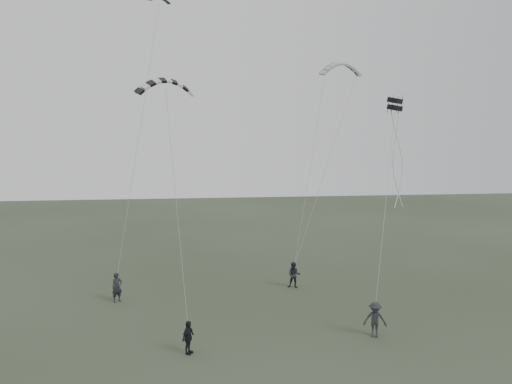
{
  "coord_description": "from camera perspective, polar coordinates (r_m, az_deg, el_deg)",
  "views": [
    {
      "loc": [
        -3.46,
        -25.86,
        10.26
      ],
      "look_at": [
        1.16,
        5.67,
        7.21
      ],
      "focal_mm": 35.0,
      "sensor_mm": 36.0,
      "label": 1
    }
  ],
  "objects": [
    {
      "name": "flyer_left",
      "position": [
        34.38,
        -15.6,
        -10.44
      ],
      "size": [
        0.84,
        0.75,
        1.92
      ],
      "primitive_type": "imported",
      "rotation": [
        0.0,
        0.0,
        0.53
      ],
      "color": "black",
      "rests_on": "ground"
    },
    {
      "name": "flyer_far",
      "position": [
        28.17,
        13.45,
        -13.99
      ],
      "size": [
        1.39,
        1.06,
        1.91
      ],
      "primitive_type": "imported",
      "rotation": [
        0.0,
        0.0,
        -0.32
      ],
      "color": "#25262A",
      "rests_on": "ground"
    },
    {
      "name": "kite_box",
      "position": [
        32.62,
        15.59,
        9.65
      ],
      "size": [
        1.09,
        1.11,
        0.88
      ],
      "primitive_type": null,
      "rotation": [
        0.22,
        0.0,
        0.69
      ],
      "color": "black",
      "rests_on": "flyer_far"
    },
    {
      "name": "ground",
      "position": [
        28.04,
        -0.7,
        -16.01
      ],
      "size": [
        140.0,
        140.0,
        0.0
      ],
      "primitive_type": "plane",
      "color": "#2D3B26",
      "rests_on": "ground"
    },
    {
      "name": "kite_striped",
      "position": [
        30.37,
        -10.31,
        12.44
      ],
      "size": [
        3.58,
        2.03,
        1.5
      ],
      "primitive_type": null,
      "rotation": [
        0.35,
        0.0,
        0.25
      ],
      "color": "black",
      "rests_on": "flyer_center"
    },
    {
      "name": "flyer_right",
      "position": [
        36.34,
        4.37,
        -9.44
      ],
      "size": [
        1.08,
        0.96,
        1.86
      ],
      "primitive_type": "imported",
      "rotation": [
        0.0,
        0.0,
        -0.33
      ],
      "color": "black",
      "rests_on": "ground"
    },
    {
      "name": "kite_pale_large",
      "position": [
        42.09,
        9.72,
        14.23
      ],
      "size": [
        3.6,
        1.59,
        1.63
      ],
      "primitive_type": null,
      "rotation": [
        0.28,
        0.0,
        0.13
      ],
      "color": "#A6A8AB",
      "rests_on": "flyer_right"
    },
    {
      "name": "flyer_center",
      "position": [
        25.67,
        -7.76,
        -16.15
      ],
      "size": [
        0.85,
        1.04,
        1.65
      ],
      "primitive_type": "imported",
      "rotation": [
        0.0,
        0.0,
        1.02
      ],
      "color": "black",
      "rests_on": "ground"
    }
  ]
}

